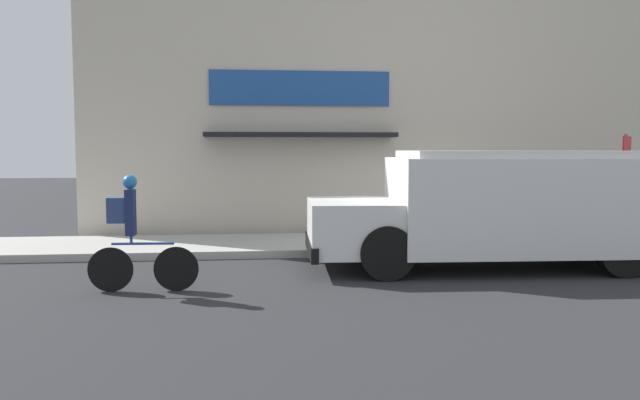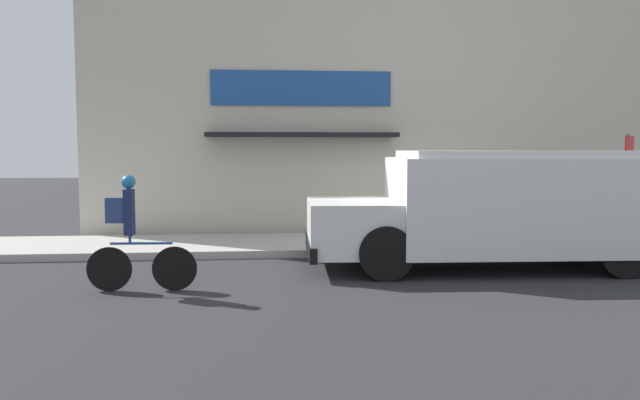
{
  "view_description": "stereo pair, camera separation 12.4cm",
  "coord_description": "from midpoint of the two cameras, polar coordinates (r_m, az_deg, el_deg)",
  "views": [
    {
      "loc": [
        -3.06,
        -11.47,
        2.01
      ],
      "look_at": [
        -1.89,
        -0.2,
        1.1
      ],
      "focal_mm": 35.0,
      "sensor_mm": 36.0,
      "label": 1
    },
    {
      "loc": [
        -2.94,
        -11.48,
        2.01
      ],
      "look_at": [
        -1.89,
        -0.2,
        1.1
      ],
      "focal_mm": 35.0,
      "sensor_mm": 36.0,
      "label": 2
    }
  ],
  "objects": [
    {
      "name": "stop_sign_post",
      "position": [
        14.4,
        25.91,
        2.58
      ],
      "size": [
        0.45,
        0.45,
        2.2
      ],
      "color": "slate",
      "rests_on": "sidewalk"
    },
    {
      "name": "ground_plane",
      "position": [
        12.03,
        8.61,
        -5.08
      ],
      "size": [
        70.0,
        70.0,
        0.0
      ],
      "primitive_type": "plane",
      "color": "#2B2B2D"
    },
    {
      "name": "storefront",
      "position": [
        14.6,
        5.75,
        8.05
      ],
      "size": [
        13.96,
        0.77,
        5.8
      ],
      "color": "beige",
      "rests_on": "ground_plane"
    },
    {
      "name": "cyclist",
      "position": [
        9.23,
        -17.01,
        -3.12
      ],
      "size": [
        1.56,
        0.2,
        1.66
      ],
      "rotation": [
        0.0,
        0.0,
        -0.04
      ],
      "color": "black",
      "rests_on": "ground_plane"
    },
    {
      "name": "sidewalk",
      "position": [
        13.18,
        7.29,
        -3.9
      ],
      "size": [
        28.0,
        2.42,
        0.15
      ],
      "color": "#ADAAA3",
      "rests_on": "ground_plane"
    },
    {
      "name": "school_bus",
      "position": [
        11.06,
        16.34,
        -0.52
      ],
      "size": [
        6.2,
        2.75,
        2.0
      ],
      "rotation": [
        0.0,
        0.0,
        -0.04
      ],
      "color": "white",
      "rests_on": "ground_plane"
    }
  ]
}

